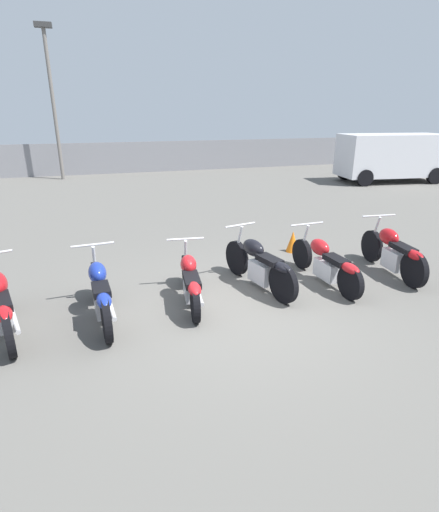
% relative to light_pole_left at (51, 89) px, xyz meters
% --- Properties ---
extents(ground_plane, '(60.00, 60.00, 0.00)m').
position_rel_light_pole_left_xyz_m(ground_plane, '(3.33, -14.77, -3.90)').
color(ground_plane, '#5B5954').
extents(fence_back, '(40.00, 0.04, 1.54)m').
position_rel_light_pole_left_xyz_m(fence_back, '(3.33, 1.16, -3.13)').
color(fence_back, gray).
rests_on(fence_back, ground_plane).
extents(light_pole_left, '(0.70, 0.35, 6.48)m').
position_rel_light_pole_left_xyz_m(light_pole_left, '(0.00, 0.00, 0.00)').
color(light_pole_left, slate).
rests_on(light_pole_left, ground_plane).
extents(motorcycle_slot_0, '(0.78, 2.06, 1.02)m').
position_rel_light_pole_left_xyz_m(motorcycle_slot_0, '(-0.03, -14.42, -3.45)').
color(motorcycle_slot_0, black).
rests_on(motorcycle_slot_0, ground_plane).
extents(motorcycle_slot_1, '(0.66, 2.05, 1.03)m').
position_rel_light_pole_left_xyz_m(motorcycle_slot_1, '(1.31, -14.44, -3.46)').
color(motorcycle_slot_1, black).
rests_on(motorcycle_slot_1, ground_plane).
extents(motorcycle_slot_2, '(0.64, 1.92, 0.94)m').
position_rel_light_pole_left_xyz_m(motorcycle_slot_2, '(2.73, -14.30, -3.50)').
color(motorcycle_slot_2, black).
rests_on(motorcycle_slot_2, ground_plane).
extents(motorcycle_slot_3, '(0.75, 2.06, 1.04)m').
position_rel_light_pole_left_xyz_m(motorcycle_slot_3, '(4.05, -14.07, -3.45)').
color(motorcycle_slot_3, black).
rests_on(motorcycle_slot_3, ground_plane).
extents(motorcycle_slot_4, '(0.71, 2.13, 0.97)m').
position_rel_light_pole_left_xyz_m(motorcycle_slot_4, '(5.29, -14.25, -3.49)').
color(motorcycle_slot_4, black).
rests_on(motorcycle_slot_4, ground_plane).
extents(motorcycle_slot_5, '(0.73, 2.04, 1.03)m').
position_rel_light_pole_left_xyz_m(motorcycle_slot_5, '(6.78, -14.23, -3.45)').
color(motorcycle_slot_5, black).
rests_on(motorcycle_slot_5, ground_plane).
extents(parked_van, '(4.72, 2.52, 2.07)m').
position_rel_light_pole_left_xyz_m(parked_van, '(14.07, -5.12, -2.75)').
color(parked_van, silver).
rests_on(parked_van, ground_plane).
extents(traffic_cone_near, '(0.29, 0.29, 0.48)m').
position_rel_light_pole_left_xyz_m(traffic_cone_near, '(5.53, -12.47, -3.66)').
color(traffic_cone_near, orange).
rests_on(traffic_cone_near, ground_plane).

